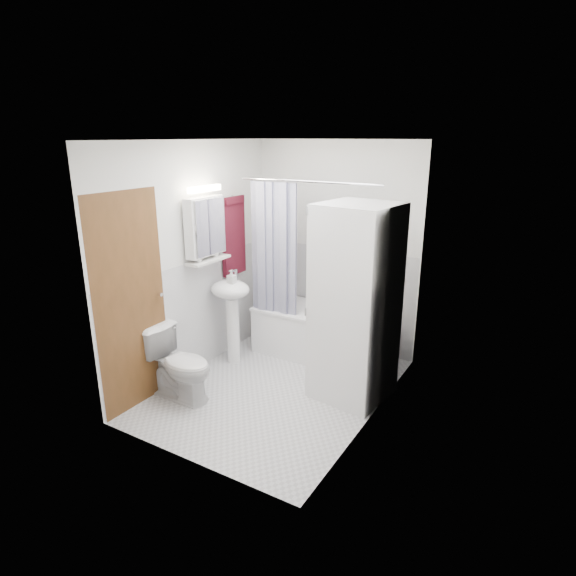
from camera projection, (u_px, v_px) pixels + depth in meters
The scene contains 20 objects.
floor at pixel (277, 389), 4.85m from camera, with size 2.60×2.60×0.00m, color silver.
room_walls at pixel (275, 244), 4.39m from camera, with size 2.60×2.60×2.60m.
wainscot at pixel (291, 324), 4.90m from camera, with size 1.98×2.58×2.58m.
door at pixel (160, 294), 4.55m from camera, with size 0.05×2.00×2.00m.
bathtub at pixel (317, 331), 5.52m from camera, with size 1.41×0.67×0.54m.
tub_spout at pixel (347, 279), 5.52m from camera, with size 0.04×0.04×0.12m, color silver.
curtain_rod at pixel (308, 181), 4.78m from camera, with size 0.02×0.02×1.59m, color silver.
shower_curtain at pixel (273, 250), 5.21m from camera, with size 0.55×0.02×1.45m.
sink at pixel (231, 302), 5.23m from camera, with size 0.44×0.37×1.04m.
medicine_cabinet at pixel (205, 225), 4.89m from camera, with size 0.13×0.50×0.71m.
shelf at pixel (208, 260), 5.00m from camera, with size 0.18×0.54×0.03m, color silver.
shower_caddy at pixel (351, 255), 5.40m from camera, with size 0.22×0.06×0.02m, color silver.
towel at pixel (234, 235), 5.39m from camera, with size 0.07×0.37×0.90m.
washer_dryer at pixel (355, 304), 4.49m from camera, with size 0.74×0.74×1.87m.
toilet at pixel (180, 364), 4.60m from camera, with size 0.39×0.71×0.69m, color white.
soap_pump at pixel (232, 282), 5.11m from camera, with size 0.08×0.17×0.08m, color gray.
shelf_bottle at pixel (198, 259), 4.86m from camera, with size 0.07×0.18×0.07m, color gray.
shelf_cup at pixel (215, 252), 5.07m from camera, with size 0.10×0.09×0.10m, color gray.
shampoo_a at pixel (362, 250), 5.32m from camera, with size 0.13×0.17×0.13m, color gray.
shampoo_b at pixel (372, 253), 5.27m from camera, with size 0.08×0.21×0.08m, color #2A4FAA.
Camera 1 is at (2.29, -3.65, 2.44)m, focal length 30.00 mm.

